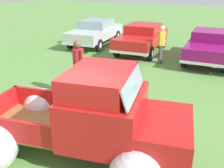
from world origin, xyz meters
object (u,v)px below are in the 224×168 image
Objects in this scene: show_car_0 at (95,31)px; show_car_2 at (208,45)px; show_car_1 at (142,37)px; spectator_2 at (161,42)px; spectator_1 at (79,65)px; vintage_pickup_truck at (93,123)px.

show_car_0 and show_car_2 have the same top height.
show_car_1 is 2.73× the size of spectator_2.
show_car_2 is at bearing 35.35° from spectator_2.
spectator_2 is at bearing -168.90° from spectator_1.
show_car_1 is 2.21m from spectator_2.
vintage_pickup_truck is 7.12m from spectator_2.
vintage_pickup_truck reaches higher than show_car_1.
show_car_0 is at bearing -97.96° from show_car_2.
vintage_pickup_truck is 1.07× the size of show_car_1.
show_car_1 is (3.09, -0.11, -0.00)m from show_car_0.
show_car_1 and show_car_2 have the same top height.
vintage_pickup_truck reaches higher than spectator_1.
spectator_2 is (0.89, 4.82, -0.10)m from spectator_1.
vintage_pickup_truck reaches higher than show_car_2.
vintage_pickup_truck is 10.45m from show_car_0.
vintage_pickup_truck is 2.69× the size of spectator_1.
show_car_2 is at bearing 78.45° from show_car_0.
vintage_pickup_truck is 2.93× the size of spectator_2.
show_car_2 is 6.80m from spectator_1.
vintage_pickup_truck is 1.05× the size of show_car_0.
vintage_pickup_truck is 8.47m from show_car_2.
spectator_1 is at bearing 20.68° from show_car_0.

